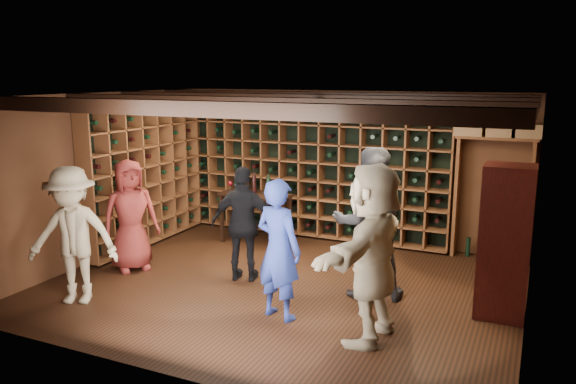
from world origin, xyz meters
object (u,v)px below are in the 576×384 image
at_px(guest_beige, 372,253).
at_px(tasting_table, 255,199).
at_px(guest_woman_black, 244,224).
at_px(guest_khaki, 73,236).
at_px(man_grey_suit, 369,223).
at_px(guest_red_floral, 131,215).
at_px(display_cabinet, 504,245).
at_px(man_blue_shirt, 279,249).

distance_m(guest_beige, tasting_table, 3.72).
height_order(guest_woman_black, guest_khaki, guest_khaki).
xyz_separation_m(guest_woman_black, tasting_table, (-0.66, 1.55, -0.03)).
height_order(guest_woman_black, guest_beige, guest_beige).
relative_size(guest_woman_black, guest_beige, 0.82).
height_order(guest_khaki, guest_beige, guest_beige).
distance_m(man_grey_suit, guest_khaki, 3.62).
height_order(guest_red_floral, guest_khaki, guest_khaki).
bearing_deg(guest_khaki, man_grey_suit, 4.55).
height_order(man_grey_suit, guest_woman_black, man_grey_suit).
bearing_deg(display_cabinet, man_grey_suit, -177.90).
distance_m(man_grey_suit, tasting_table, 2.75).
bearing_deg(guest_khaki, man_blue_shirt, -8.65).
distance_m(display_cabinet, man_grey_suit, 1.58).
bearing_deg(man_grey_suit, man_blue_shirt, 31.00).
xyz_separation_m(guest_red_floral, guest_khaki, (0.16, -1.24, 0.05)).
xyz_separation_m(man_blue_shirt, tasting_table, (-1.60, 2.46, -0.06)).
bearing_deg(guest_woman_black, guest_red_floral, -3.86).
xyz_separation_m(guest_khaki, tasting_table, (0.86, 3.08, -0.09)).
height_order(guest_woman_black, tasting_table, guest_woman_black).
relative_size(guest_woman_black, tasting_table, 1.31).
bearing_deg(guest_woman_black, guest_khaki, 31.33).
distance_m(man_blue_shirt, man_grey_suit, 1.29).
bearing_deg(guest_beige, display_cabinet, 140.52).
distance_m(guest_khaki, tasting_table, 3.20).
distance_m(man_grey_suit, guest_woman_black, 1.71).
height_order(guest_khaki, tasting_table, guest_khaki).
bearing_deg(man_blue_shirt, man_grey_suit, -111.01).
bearing_deg(man_blue_shirt, tasting_table, -42.19).
relative_size(guest_red_floral, guest_khaki, 0.94).
xyz_separation_m(display_cabinet, guest_woman_black, (-3.27, -0.20, -0.07)).
bearing_deg(guest_woman_black, man_blue_shirt, 122.28).
xyz_separation_m(man_blue_shirt, guest_khaki, (-2.46, -0.63, 0.03)).
relative_size(display_cabinet, guest_red_floral, 1.09).
xyz_separation_m(man_blue_shirt, man_grey_suit, (0.75, 1.04, 0.14)).
distance_m(display_cabinet, man_blue_shirt, 2.57).
height_order(man_blue_shirt, guest_beige, guest_beige).
height_order(display_cabinet, guest_khaki, display_cabinet).
xyz_separation_m(man_blue_shirt, guest_woman_black, (-0.94, 0.91, -0.03)).
bearing_deg(man_grey_suit, display_cabinet, 158.83).
distance_m(guest_khaki, guest_beige, 3.62).
xyz_separation_m(man_blue_shirt, guest_red_floral, (-2.62, 0.61, -0.02)).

